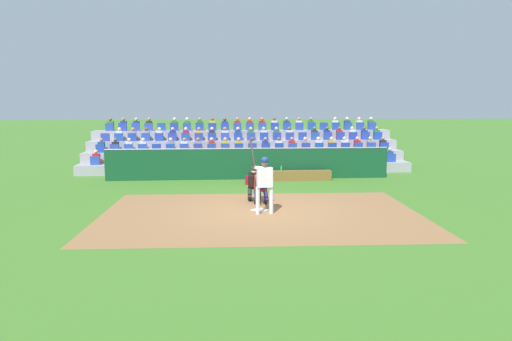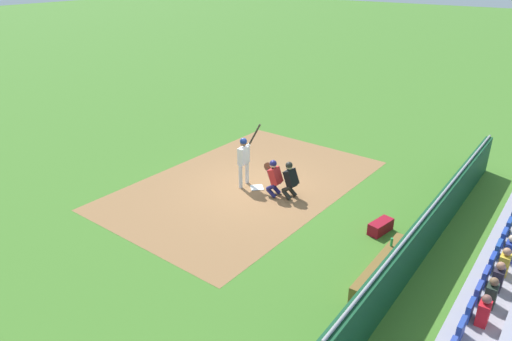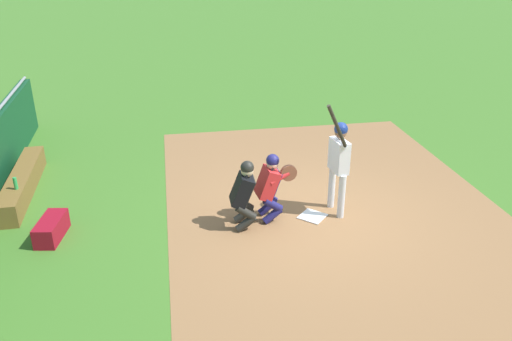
# 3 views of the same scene
# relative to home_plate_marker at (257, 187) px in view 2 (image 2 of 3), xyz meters

# --- Properties ---
(ground_plane) EXTENTS (160.00, 160.00, 0.00)m
(ground_plane) POSITION_rel_home_plate_marker_xyz_m (0.00, 0.00, -0.02)
(ground_plane) COLOR #407326
(infield_dirt_patch) EXTENTS (10.05, 6.65, 0.01)m
(infield_dirt_patch) POSITION_rel_home_plate_marker_xyz_m (0.00, 0.50, -0.01)
(infield_dirt_patch) COLOR olive
(infield_dirt_patch) RESTS_ON ground_plane
(home_plate_marker) EXTENTS (0.62, 0.62, 0.02)m
(home_plate_marker) POSITION_rel_home_plate_marker_xyz_m (0.00, 0.00, 0.00)
(home_plate_marker) COLOR white
(home_plate_marker) RESTS_ON infield_dirt_patch
(batter_at_plate) EXTENTS (0.73, 0.58, 2.27)m
(batter_at_plate) POSITION_rel_home_plate_marker_xyz_m (-0.10, 0.48, 1.11)
(batter_at_plate) COLOR silver
(batter_at_plate) RESTS_ON ground_plane
(catcher_crouching) EXTENTS (0.48, 0.73, 1.30)m
(catcher_crouching) POSITION_rel_home_plate_marker_xyz_m (-0.10, -0.79, 0.71)
(catcher_crouching) COLOR navy
(catcher_crouching) RESTS_ON ground_plane
(home_plate_umpire) EXTENTS (0.48, 0.48, 1.30)m
(home_plate_umpire) POSITION_rel_home_plate_marker_xyz_m (0.08, -1.31, 0.69)
(home_plate_umpire) COLOR black
(home_plate_umpire) RESTS_ON ground_plane
(dugout_wall) EXTENTS (12.74, 0.24, 1.42)m
(dugout_wall) POSITION_rel_home_plate_marker_xyz_m (0.00, -6.05, 0.67)
(dugout_wall) COLOR #114526
(dugout_wall) RESTS_ON ground_plane
(dugout_bench) EXTENTS (2.99, 0.40, 0.44)m
(dugout_bench) POSITION_rel_home_plate_marker_xyz_m (-2.15, -5.50, 0.20)
(dugout_bench) COLOR brown
(dugout_bench) RESTS_ON ground_plane
(water_bottle_on_bench) EXTENTS (0.07, 0.07, 0.24)m
(water_bottle_on_bench) POSITION_rel_home_plate_marker_xyz_m (-1.40, -5.42, 0.54)
(water_bottle_on_bench) COLOR green
(water_bottle_on_bench) RESTS_ON dugout_bench
(equipment_duffel_bag) EXTENTS (0.90, 0.52, 0.36)m
(equipment_duffel_bag) POSITION_rel_home_plate_marker_xyz_m (-0.21, -4.66, 0.16)
(equipment_duffel_bag) COLOR maroon
(equipment_duffel_bag) RESTS_ON ground_plane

